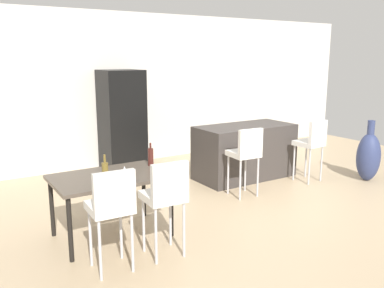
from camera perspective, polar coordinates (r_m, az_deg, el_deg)
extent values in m
plane|color=tan|center=(6.27, 9.10, -7.43)|extent=(10.00, 10.00, 0.00)
cube|color=beige|center=(8.47, -4.43, 7.80)|extent=(10.00, 0.12, 2.90)
cube|color=#383330|center=(7.17, 7.32, -1.05)|extent=(1.71, 0.81, 0.92)
cube|color=silver|center=(6.19, 7.15, -1.34)|extent=(0.43, 0.43, 0.08)
cube|color=silver|center=(6.01, 8.14, 0.38)|extent=(0.40, 0.09, 0.36)
cylinder|color=#B2B2B7|center=(6.32, 5.04, -4.25)|extent=(0.03, 0.03, 0.61)
cylinder|color=#B2B2B7|center=(6.50, 7.40, -3.85)|extent=(0.03, 0.03, 0.61)
cylinder|color=#B2B2B7|center=(6.07, 6.71, -4.98)|extent=(0.03, 0.03, 0.61)
cylinder|color=#B2B2B7|center=(6.25, 9.12, -4.54)|extent=(0.03, 0.03, 0.61)
cube|color=silver|center=(7.15, 15.91, 0.10)|extent=(0.43, 0.43, 0.08)
cube|color=silver|center=(7.01, 17.11, 1.63)|extent=(0.40, 0.09, 0.36)
cylinder|color=#B2B2B7|center=(7.20, 13.96, -2.53)|extent=(0.03, 0.03, 0.61)
cylinder|color=#B2B2B7|center=(7.44, 15.54, -2.14)|extent=(0.03, 0.03, 0.61)
cylinder|color=#B2B2B7|center=(7.01, 15.98, -3.04)|extent=(0.03, 0.03, 0.61)
cylinder|color=#B2B2B7|center=(7.26, 17.52, -2.62)|extent=(0.03, 0.03, 0.61)
cube|color=#4C4238|center=(4.82, -11.28, -4.52)|extent=(1.30, 0.86, 0.04)
cylinder|color=black|center=(5.11, -18.88, -8.35)|extent=(0.05, 0.05, 0.70)
cylinder|color=black|center=(5.47, -6.71, -6.41)|extent=(0.05, 0.05, 0.70)
cylinder|color=black|center=(4.44, -16.58, -11.34)|extent=(0.05, 0.05, 0.70)
cylinder|color=black|center=(4.85, -2.89, -8.79)|extent=(0.05, 0.05, 0.70)
cube|color=silver|center=(4.09, -11.37, -8.58)|extent=(0.42, 0.42, 0.08)
cube|color=silver|center=(3.87, -10.71, -6.33)|extent=(0.40, 0.08, 0.36)
cylinder|color=#B2B2B7|center=(4.32, -13.92, -12.49)|extent=(0.03, 0.03, 0.61)
cylinder|color=#B2B2B7|center=(4.41, -9.84, -11.81)|extent=(0.03, 0.03, 0.61)
cylinder|color=#B2B2B7|center=(4.04, -12.65, -14.22)|extent=(0.03, 0.03, 0.61)
cylinder|color=#B2B2B7|center=(4.13, -8.29, -13.43)|extent=(0.03, 0.03, 0.61)
cube|color=silver|center=(4.32, -4.04, -7.25)|extent=(0.42, 0.42, 0.08)
cube|color=silver|center=(4.10, -3.07, -5.04)|extent=(0.40, 0.08, 0.36)
cylinder|color=#B2B2B7|center=(4.52, -6.73, -11.09)|extent=(0.03, 0.03, 0.61)
cylinder|color=#B2B2B7|center=(4.64, -3.03, -10.39)|extent=(0.03, 0.03, 0.61)
cylinder|color=#B2B2B7|center=(4.25, -5.02, -12.61)|extent=(0.03, 0.03, 0.61)
cylinder|color=#B2B2B7|center=(4.38, -1.12, -11.80)|extent=(0.03, 0.03, 0.61)
cylinder|color=brown|center=(4.45, -11.95, -4.06)|extent=(0.07, 0.07, 0.24)
cylinder|color=brown|center=(4.41, -12.05, -2.01)|extent=(0.02, 0.02, 0.09)
cylinder|color=#471E19|center=(5.14, -5.77, -1.80)|extent=(0.07, 0.07, 0.22)
cylinder|color=#471E19|center=(5.10, -5.80, -0.23)|extent=(0.02, 0.02, 0.07)
cylinder|color=silver|center=(4.55, -9.29, -5.14)|extent=(0.06, 0.06, 0.00)
cylinder|color=silver|center=(4.54, -9.31, -4.63)|extent=(0.01, 0.01, 0.08)
cone|color=silver|center=(4.51, -9.35, -3.60)|extent=(0.07, 0.07, 0.09)
cube|color=black|center=(7.69, -9.69, 3.26)|extent=(0.72, 0.68, 1.84)
ellipsoid|color=navy|center=(7.56, 23.28, -1.68)|extent=(0.39, 0.39, 0.82)
cylinder|color=navy|center=(7.46, 23.61, 2.10)|extent=(0.12, 0.12, 0.24)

